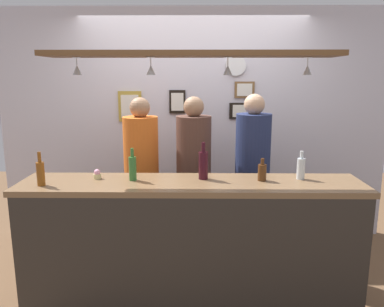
% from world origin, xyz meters
% --- Properties ---
extents(ground_plane, '(8.00, 8.00, 0.00)m').
position_xyz_m(ground_plane, '(0.00, 0.00, 0.00)').
color(ground_plane, brown).
extents(back_wall, '(4.40, 0.06, 2.60)m').
position_xyz_m(back_wall, '(0.00, 1.10, 1.30)').
color(back_wall, silver).
rests_on(back_wall, ground_plane).
extents(bar_counter, '(2.70, 0.55, 1.05)m').
position_xyz_m(bar_counter, '(0.00, -0.51, 0.70)').
color(bar_counter, brown).
rests_on(bar_counter, ground_plane).
extents(overhead_glass_rack, '(2.20, 0.36, 0.04)m').
position_xyz_m(overhead_glass_rack, '(0.00, -0.30, 2.02)').
color(overhead_glass_rack, brown).
extents(hanging_wineglass_far_left, '(0.07, 0.07, 0.13)m').
position_xyz_m(hanging_wineglass_far_left, '(-0.87, -0.28, 1.91)').
color(hanging_wineglass_far_left, silver).
rests_on(hanging_wineglass_far_left, overhead_glass_rack).
extents(hanging_wineglass_left, '(0.07, 0.07, 0.13)m').
position_xyz_m(hanging_wineglass_left, '(-0.30, -0.32, 1.91)').
color(hanging_wineglass_left, silver).
rests_on(hanging_wineglass_left, overhead_glass_rack).
extents(hanging_wineglass_center_left, '(0.07, 0.07, 0.13)m').
position_xyz_m(hanging_wineglass_center_left, '(0.27, -0.29, 1.91)').
color(hanging_wineglass_center_left, silver).
rests_on(hanging_wineglass_center_left, overhead_glass_rack).
extents(hanging_wineglass_center, '(0.07, 0.07, 0.13)m').
position_xyz_m(hanging_wineglass_center, '(0.88, -0.25, 1.91)').
color(hanging_wineglass_center, silver).
rests_on(hanging_wineglass_center, overhead_glass_rack).
extents(person_left_orange_shirt, '(0.34, 0.34, 1.66)m').
position_xyz_m(person_left_orange_shirt, '(-0.50, 0.40, 1.00)').
color(person_left_orange_shirt, '#2D334C').
rests_on(person_left_orange_shirt, ground_plane).
extents(person_middle_brown_shirt, '(0.34, 0.34, 1.67)m').
position_xyz_m(person_middle_brown_shirt, '(0.01, 0.40, 1.01)').
color(person_middle_brown_shirt, '#2D334C').
rests_on(person_middle_brown_shirt, ground_plane).
extents(person_right_navy_shirt, '(0.34, 0.34, 1.70)m').
position_xyz_m(person_right_navy_shirt, '(0.59, 0.40, 1.02)').
color(person_right_navy_shirt, '#2D334C').
rests_on(person_right_navy_shirt, ground_plane).
extents(bottle_beer_amber_tall, '(0.06, 0.06, 0.26)m').
position_xyz_m(bottle_beer_amber_tall, '(-1.14, -0.46, 1.15)').
color(bottle_beer_amber_tall, brown).
rests_on(bottle_beer_amber_tall, bar_counter).
extents(bottle_soda_clear, '(0.06, 0.06, 0.23)m').
position_xyz_m(bottle_soda_clear, '(0.88, -0.26, 1.14)').
color(bottle_soda_clear, silver).
rests_on(bottle_soda_clear, bar_counter).
extents(bottle_beer_green_import, '(0.06, 0.06, 0.26)m').
position_xyz_m(bottle_beer_green_import, '(-0.46, -0.31, 1.15)').
color(bottle_beer_green_import, '#336B2D').
rests_on(bottle_beer_green_import, bar_counter).
extents(bottle_beer_brown_stubby, '(0.07, 0.07, 0.18)m').
position_xyz_m(bottle_beer_brown_stubby, '(0.56, -0.30, 1.12)').
color(bottle_beer_brown_stubby, '#512D14').
rests_on(bottle_beer_brown_stubby, bar_counter).
extents(bottle_wine_dark_red, '(0.08, 0.08, 0.30)m').
position_xyz_m(bottle_wine_dark_red, '(0.10, -0.26, 1.17)').
color(bottle_wine_dark_red, '#380F19').
rests_on(bottle_wine_dark_red, bar_counter).
extents(cupcake, '(0.06, 0.06, 0.08)m').
position_xyz_m(cupcake, '(-0.76, -0.27, 1.08)').
color(cupcake, beige).
rests_on(cupcake, bar_counter).
extents(picture_frame_upper_small, '(0.22, 0.02, 0.18)m').
position_xyz_m(picture_frame_upper_small, '(0.57, 1.06, 1.71)').
color(picture_frame_upper_small, brown).
rests_on(picture_frame_upper_small, back_wall).
extents(picture_frame_caricature, '(0.26, 0.02, 0.34)m').
position_xyz_m(picture_frame_caricature, '(-0.71, 1.06, 1.52)').
color(picture_frame_caricature, '#B29338').
rests_on(picture_frame_caricature, back_wall).
extents(picture_frame_crest, '(0.18, 0.02, 0.26)m').
position_xyz_m(picture_frame_crest, '(-0.18, 1.06, 1.58)').
color(picture_frame_crest, black).
rests_on(picture_frame_crest, back_wall).
extents(picture_frame_lower_pair, '(0.30, 0.02, 0.18)m').
position_xyz_m(picture_frame_lower_pair, '(0.56, 1.06, 1.47)').
color(picture_frame_lower_pair, black).
rests_on(picture_frame_lower_pair, back_wall).
extents(wall_clock, '(0.22, 0.03, 0.22)m').
position_xyz_m(wall_clock, '(0.47, 1.05, 1.97)').
color(wall_clock, white).
rests_on(wall_clock, back_wall).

